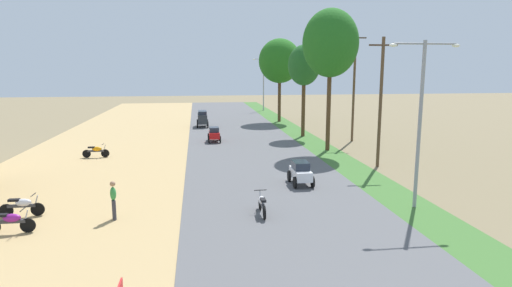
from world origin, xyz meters
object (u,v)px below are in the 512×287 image
object	(u,v)px
streetlamp_mid	(264,80)
car_van_charcoal	(202,118)
car_hatchback_red	(214,134)
median_tree_nearest	(330,44)
streetlamp_near	(420,113)
motorbike_ahead_second	(262,203)
parked_motorbike_second	(22,205)
median_tree_second	(304,66)
parked_motorbike_nearest	(11,221)
utility_pole_near	(354,85)
utility_pole_far	(381,100)
median_tree_third	(280,61)
car_hatchback_white	(301,172)
pedestrian_on_shoulder	(113,198)
parked_motorbike_third	(96,150)

from	to	relation	value
streetlamp_mid	car_van_charcoal	size ratio (longest dim) A/B	3.10
car_hatchback_red	median_tree_nearest	bearing A→B (deg)	-30.11
streetlamp_near	motorbike_ahead_second	size ratio (longest dim) A/B	4.05
parked_motorbike_second	median_tree_second	bearing A→B (deg)	48.83
parked_motorbike_nearest	parked_motorbike_second	bearing A→B (deg)	98.91
streetlamp_near	utility_pole_near	xyz separation A→B (m)	(3.51, 17.41, 0.45)
utility_pole_far	car_hatchback_red	distance (m)	14.70
parked_motorbike_nearest	car_van_charcoal	bearing A→B (deg)	75.13
median_tree_third	utility_pole_near	xyz separation A→B (m)	(3.67, -13.75, -2.17)
car_hatchback_white	utility_pole_near	bearing A→B (deg)	59.58
parked_motorbike_second	streetlamp_mid	world-z (taller)	streetlamp_mid
parked_motorbike_nearest	pedestrian_on_shoulder	bearing A→B (deg)	15.94
parked_motorbike_nearest	median_tree_second	distance (m)	27.43
utility_pole_far	motorbike_ahead_second	xyz separation A→B (m)	(-8.65, -8.10, -3.63)
parked_motorbike_second	parked_motorbike_third	distance (m)	12.01
pedestrian_on_shoulder	car_van_charcoal	xyz separation A→B (m)	(4.01, 27.52, 0.06)
parked_motorbike_second	car_van_charcoal	size ratio (longest dim) A/B	0.75
parked_motorbike_third	motorbike_ahead_second	world-z (taller)	motorbike_ahead_second
streetlamp_near	median_tree_nearest	bearing A→B (deg)	89.38
motorbike_ahead_second	streetlamp_near	bearing A→B (deg)	0.63
car_hatchback_red	motorbike_ahead_second	bearing A→B (deg)	-86.10
median_tree_second	utility_pole_near	bearing A→B (deg)	-38.91
median_tree_second	car_van_charcoal	world-z (taller)	median_tree_second
parked_motorbike_second	pedestrian_on_shoulder	bearing A→B (deg)	-13.20
pedestrian_on_shoulder	streetlamp_near	world-z (taller)	streetlamp_near
streetlamp_near	streetlamp_mid	world-z (taller)	streetlamp_mid
median_tree_nearest	car_hatchback_white	world-z (taller)	median_tree_nearest
utility_pole_far	utility_pole_near	bearing A→B (deg)	79.31
parked_motorbike_third	car_hatchback_red	distance (m)	9.86
median_tree_third	utility_pole_near	distance (m)	14.40
median_tree_nearest	car_van_charcoal	world-z (taller)	median_tree_nearest
car_hatchback_red	car_van_charcoal	bearing A→B (deg)	95.06
car_hatchback_white	car_hatchback_red	xyz separation A→B (m)	(-3.99, 14.00, 0.00)
streetlamp_near	motorbike_ahead_second	distance (m)	7.85
parked_motorbike_second	car_hatchback_white	size ratio (longest dim) A/B	0.90
streetlamp_near	car_van_charcoal	bearing A→B (deg)	107.99
pedestrian_on_shoulder	motorbike_ahead_second	world-z (taller)	pedestrian_on_shoulder
parked_motorbike_nearest	median_tree_nearest	world-z (taller)	median_tree_nearest
car_hatchback_red	streetlamp_near	bearing A→B (deg)	-65.99
parked_motorbike_second	median_tree_second	distance (m)	26.17
parked_motorbike_third	car_hatchback_red	world-z (taller)	car_hatchback_red
car_hatchback_white	parked_motorbike_nearest	bearing A→B (deg)	-157.35
pedestrian_on_shoulder	median_tree_second	world-z (taller)	median_tree_second
streetlamp_near	utility_pole_near	distance (m)	17.77
streetlamp_mid	utility_pole_near	distance (m)	26.84
parked_motorbike_nearest	median_tree_nearest	xyz separation A→B (m)	(16.71, 14.35, 7.36)
parked_motorbike_nearest	utility_pole_far	distance (m)	20.67
utility_pole_far	car_hatchback_white	size ratio (longest dim) A/B	4.01
median_tree_nearest	car_hatchback_red	distance (m)	11.98
parked_motorbike_third	car_van_charcoal	size ratio (longest dim) A/B	0.75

